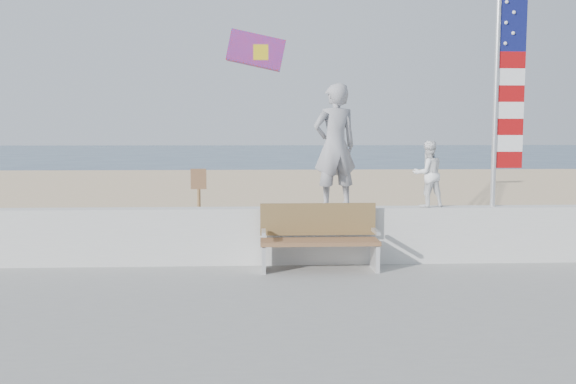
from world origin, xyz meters
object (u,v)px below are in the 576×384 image
(child, at_px, (428,174))
(flag, at_px, (504,87))
(adult, at_px, (335,146))
(bench, at_px, (319,236))

(child, xyz_separation_m, flag, (1.20, -0.00, 1.38))
(adult, distance_m, child, 1.57)
(child, bearing_deg, flag, 168.03)
(child, relative_size, flag, 0.30)
(adult, height_order, flag, flag)
(bench, bearing_deg, adult, 57.26)
(adult, xyz_separation_m, flag, (2.70, -0.00, 0.93))
(child, bearing_deg, adult, -11.96)
(adult, xyz_separation_m, bench, (-0.29, -0.45, -1.38))
(child, bearing_deg, bench, 2.22)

